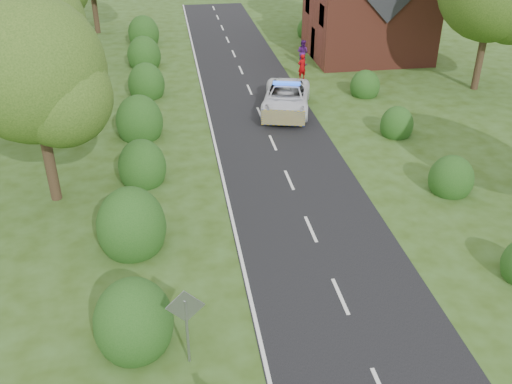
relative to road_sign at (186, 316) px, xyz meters
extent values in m
cube|color=black|center=(5.00, 13.00, -1.64)|extent=(6.00, 70.00, 0.02)
cube|color=white|center=(5.00, 2.00, -1.63)|extent=(0.12, 1.80, 0.01)
cube|color=white|center=(5.00, 6.00, -1.63)|extent=(0.12, 1.80, 0.01)
cube|color=white|center=(5.00, 10.00, -1.63)|extent=(0.12, 1.80, 0.01)
cube|color=white|center=(5.00, 14.00, -1.63)|extent=(0.12, 1.80, 0.01)
cube|color=white|center=(5.00, 18.00, -1.63)|extent=(0.12, 1.80, 0.01)
cube|color=white|center=(5.00, 22.00, -1.63)|extent=(0.12, 1.80, 0.01)
cube|color=white|center=(5.00, 26.00, -1.63)|extent=(0.12, 1.80, 0.01)
cube|color=white|center=(5.00, 30.00, -1.63)|extent=(0.12, 1.80, 0.01)
cube|color=white|center=(5.00, 34.00, -1.63)|extent=(0.12, 1.80, 0.01)
cube|color=white|center=(5.00, 38.00, -1.63)|extent=(0.12, 1.80, 0.01)
cube|color=white|center=(5.00, 42.00, -1.63)|extent=(0.12, 1.80, 0.01)
cube|color=white|center=(5.00, 46.00, -1.63)|extent=(0.12, 1.80, 0.01)
cube|color=white|center=(2.10, 13.00, -1.63)|extent=(0.12, 70.00, 0.01)
ellipsoid|color=#1E4B16|center=(-1.50, 1.00, -0.91)|extent=(2.30, 2.41, 2.70)
ellipsoid|color=#1E4B16|center=(-1.70, 6.00, -0.83)|extent=(2.50, 2.62, 3.00)
ellipsoid|color=#1E4B16|center=(-1.40, 11.00, -0.97)|extent=(2.10, 2.20, 2.50)
ellipsoid|color=#1E4B16|center=(-1.60, 16.00, -0.88)|extent=(2.40, 2.52, 2.80)
ellipsoid|color=#1E4B16|center=(-1.30, 22.00, -0.94)|extent=(2.20, 2.31, 2.60)
ellipsoid|color=#1E4B16|center=(-1.50, 28.00, -0.91)|extent=(2.30, 2.41, 2.70)
ellipsoid|color=#1E4B16|center=(-1.60, 34.00, -0.88)|extent=(2.40, 2.52, 2.80)
ellipsoid|color=#1E4B16|center=(11.60, 8.00, -1.08)|extent=(1.90, 2.00, 2.10)
ellipsoid|color=#1E4B16|center=(11.50, 14.00, -1.10)|extent=(1.70, 1.78, 2.00)
ellipsoid|color=#1E4B16|center=(11.80, 20.00, -1.10)|extent=(1.80, 1.89, 2.00)
ellipsoid|color=#1E4B16|center=(11.60, 34.00, -1.10)|extent=(1.70, 1.78, 2.00)
cylinder|color=#332316|center=(-5.00, 10.00, 0.33)|extent=(0.44, 0.44, 3.96)
sphere|color=#2A4816|center=(-5.00, 10.00, 3.93)|extent=(5.60, 5.60, 5.60)
sphere|color=olive|center=(-4.02, 9.44, 3.03)|extent=(3.92, 3.92, 3.92)
cylinder|color=#332316|center=(-6.50, 18.00, 0.22)|extent=(0.44, 0.44, 3.74)
sphere|color=#2A4816|center=(-6.50, 18.00, 3.62)|extent=(5.60, 5.60, 5.60)
sphere|color=olive|center=(-5.52, 17.44, 2.77)|extent=(3.92, 3.92, 3.92)
cylinder|color=#332316|center=(-8.00, 28.00, 0.77)|extent=(0.44, 0.44, 4.84)
cylinder|color=#332316|center=(-5.50, 38.00, 0.44)|extent=(0.44, 0.44, 4.18)
cylinder|color=#332316|center=(19.00, 20.00, 0.55)|extent=(0.44, 0.44, 4.40)
cylinder|color=#332316|center=(14.00, 36.00, 0.33)|extent=(0.44, 0.44, 3.96)
cylinder|color=gray|center=(0.00, 0.00, -0.55)|extent=(0.08, 0.08, 2.20)
cube|color=gray|center=(0.00, 0.00, 0.35)|extent=(1.06, 0.04, 1.06)
cube|color=brown|center=(14.50, 28.00, 1.10)|extent=(8.00, 7.00, 5.50)
imported|color=white|center=(6.55, 18.25, -0.88)|extent=(3.90, 6.01, 1.54)
cube|color=yellow|center=(5.83, 15.54, -0.96)|extent=(2.24, 0.65, 0.85)
cube|color=blue|center=(6.55, 18.25, -0.03)|extent=(1.55, 0.67, 0.14)
imported|color=#A9060A|center=(8.69, 23.53, -0.83)|extent=(0.70, 0.59, 1.65)
imported|color=#511972|center=(9.47, 26.70, -0.80)|extent=(1.05, 1.04, 1.71)
camera|label=1|loc=(0.03, -11.76, 10.49)|focal=40.00mm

